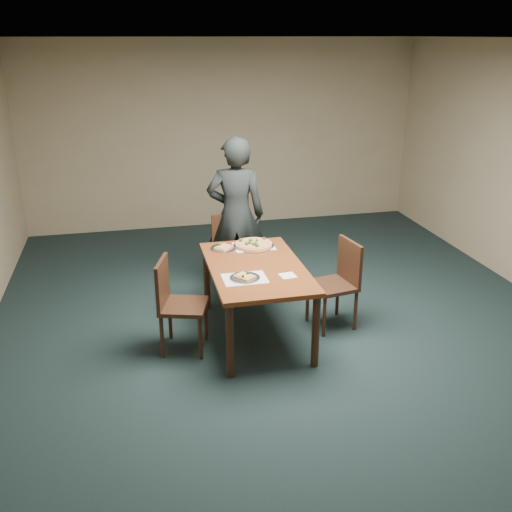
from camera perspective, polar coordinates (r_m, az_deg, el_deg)
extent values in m
plane|color=black|center=(5.61, 4.16, -9.06)|extent=(8.00, 8.00, 0.00)
plane|color=tan|center=(8.86, -3.25, 11.97)|extent=(6.00, 0.00, 6.00)
plane|color=white|center=(4.85, 5.09, 20.84)|extent=(8.00, 8.00, 0.00)
cube|color=#602C13|center=(5.50, 0.00, -1.19)|extent=(0.90, 1.50, 0.04)
cylinder|color=black|center=(4.99, -2.62, -8.52)|extent=(0.07, 0.07, 0.70)
cylinder|color=black|center=(6.21, -4.94, -2.31)|extent=(0.07, 0.07, 0.70)
cylinder|color=black|center=(5.17, 5.99, -7.52)|extent=(0.07, 0.07, 0.70)
cylinder|color=black|center=(6.35, 2.04, -1.69)|extent=(0.07, 0.07, 0.70)
cube|color=black|center=(6.53, -2.31, -0.13)|extent=(0.42, 0.42, 0.04)
cylinder|color=black|center=(6.43, -3.55, -2.78)|extent=(0.04, 0.04, 0.43)
cylinder|color=black|center=(6.75, -4.07, -1.56)|extent=(0.04, 0.04, 0.43)
cylinder|color=black|center=(6.49, -0.42, -2.49)|extent=(0.04, 0.04, 0.43)
cylinder|color=black|center=(6.81, -1.08, -1.30)|extent=(0.04, 0.04, 0.43)
cube|color=black|center=(6.62, -2.65, 2.40)|extent=(0.42, 0.04, 0.44)
cube|color=black|center=(5.41, -7.25, -5.01)|extent=(0.52, 0.52, 0.04)
cylinder|color=black|center=(5.33, -5.57, -8.21)|extent=(0.04, 0.04, 0.43)
cylinder|color=black|center=(5.40, -9.38, -8.01)|extent=(0.04, 0.04, 0.43)
cylinder|color=black|center=(5.65, -4.99, -6.41)|extent=(0.04, 0.04, 0.43)
cylinder|color=black|center=(5.71, -8.59, -6.26)|extent=(0.04, 0.04, 0.43)
cube|color=black|center=(5.35, -9.37, -2.62)|extent=(0.15, 0.41, 0.44)
cube|color=black|center=(5.84, 7.63, -2.96)|extent=(0.48, 0.48, 0.04)
cylinder|color=black|center=(6.00, 5.17, -4.64)|extent=(0.04, 0.04, 0.43)
cylinder|color=black|center=(6.17, 8.15, -4.05)|extent=(0.04, 0.04, 0.43)
cylinder|color=black|center=(5.72, 6.84, -6.08)|extent=(0.04, 0.04, 0.43)
cylinder|color=black|center=(5.89, 9.91, -5.41)|extent=(0.04, 0.04, 0.43)
cube|color=black|center=(5.84, 9.36, -0.51)|extent=(0.11, 0.42, 0.44)
imported|color=black|center=(6.54, -2.03, 4.12)|extent=(0.73, 0.55, 1.80)
cube|color=white|center=(6.00, -0.22, 0.99)|extent=(0.42, 0.32, 0.00)
cube|color=white|center=(5.21, -1.12, -2.26)|extent=(0.40, 0.30, 0.00)
cylinder|color=silver|center=(5.99, -0.22, 1.05)|extent=(0.43, 0.43, 0.01)
cylinder|color=#CC854E|center=(5.99, -0.22, 1.20)|extent=(0.39, 0.39, 0.02)
cylinder|color=#FBD683|center=(5.98, -0.22, 1.32)|extent=(0.34, 0.34, 0.01)
sphere|color=#194314|center=(5.91, -0.28, 1.20)|extent=(0.03, 0.03, 0.03)
sphere|color=#194314|center=(6.02, 0.09, 1.59)|extent=(0.03, 0.03, 0.03)
sphere|color=#194314|center=(5.86, 0.09, 1.07)|extent=(0.04, 0.04, 0.04)
sphere|color=#194314|center=(5.92, -0.92, 1.24)|extent=(0.04, 0.04, 0.04)
sphere|color=#194314|center=(6.07, 0.82, 1.77)|extent=(0.03, 0.03, 0.03)
sphere|color=#194314|center=(6.01, -0.55, 1.57)|extent=(0.04, 0.04, 0.04)
sphere|color=#194314|center=(5.95, -0.63, 1.35)|extent=(0.03, 0.03, 0.03)
sphere|color=#194314|center=(6.02, -1.54, 1.60)|extent=(0.04, 0.04, 0.04)
sphere|color=#194314|center=(5.91, -0.03, 1.24)|extent=(0.04, 0.04, 0.04)
cylinder|color=silver|center=(5.21, -1.13, -2.20)|extent=(0.28, 0.28, 0.01)
cube|color=#CC854E|center=(5.20, -1.13, -2.06)|extent=(0.21, 0.21, 0.02)
cube|color=#FBD683|center=(5.20, -1.13, -1.95)|extent=(0.16, 0.17, 0.01)
sphere|color=#194314|center=(5.22, -0.83, -1.70)|extent=(0.03, 0.03, 0.03)
sphere|color=#194314|center=(5.16, -1.30, -2.01)|extent=(0.03, 0.03, 0.03)
cylinder|color=silver|center=(5.94, -3.25, 0.78)|extent=(0.28, 0.28, 0.01)
cube|color=#CC854E|center=(5.93, -3.25, 0.90)|extent=(0.21, 0.21, 0.02)
cube|color=#FBD683|center=(5.93, -3.25, 1.00)|extent=(0.17, 0.17, 0.01)
sphere|color=#194314|center=(5.96, -3.60, 1.24)|extent=(0.03, 0.03, 0.03)
sphere|color=#194314|center=(5.94, -3.67, 1.18)|extent=(0.03, 0.03, 0.03)
cube|color=white|center=(5.27, 3.20, -1.98)|extent=(0.16, 0.16, 0.01)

